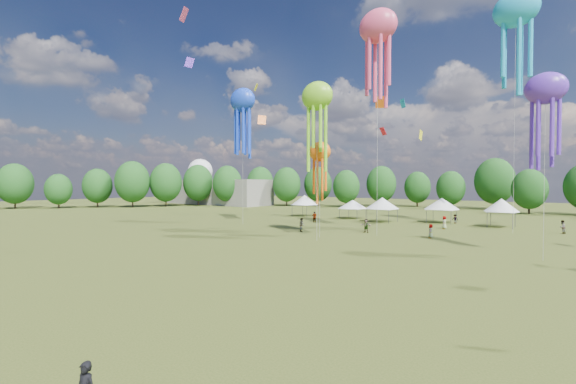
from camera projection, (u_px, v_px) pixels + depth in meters
The scene contains 9 objects.
ground at pixel (57, 319), 17.42m from camera, with size 300.00×300.00×0.00m, color #384416.
spectator_near at pixel (302, 225), 49.50m from camera, with size 0.93×0.72×1.91m, color gray.
spectators_far at pixel (411, 223), 52.50m from camera, with size 34.92×20.19×1.90m.
festival_tents at pixel (389, 203), 63.79m from camera, with size 39.84×10.62×4.43m.
show_kites at pixel (389, 73), 47.21m from camera, with size 44.50×25.26×32.38m.
small_kites at pixel (402, 16), 48.81m from camera, with size 70.51×59.29×46.11m.
treeline at pixel (412, 184), 68.93m from camera, with size 201.57×95.24×13.43m.
hangar at pixel (216, 192), 118.36m from camera, with size 40.00×12.00×8.00m, color gray.
radome at pixel (200, 175), 132.80m from camera, with size 9.00×9.00×16.00m.
Camera 1 is at (19.53, -6.67, 6.60)m, focal length 22.25 mm.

